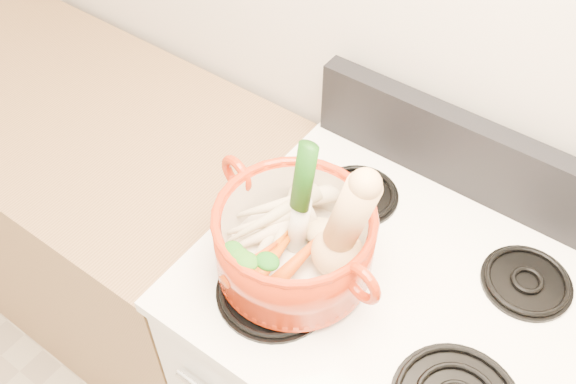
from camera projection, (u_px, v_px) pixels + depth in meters
The scene contains 23 objects.
wall_back at pixel (524, 45), 1.16m from camera, with size 3.50×0.02×2.60m, color beige.
cooktop at pixel (402, 288), 1.24m from camera, with size 0.78×0.67×0.03m, color white.
control_backsplash at pixel (480, 161), 1.33m from camera, with size 0.76×0.05×0.18m, color black.
counter_left at pixel (85, 204), 2.03m from camera, with size 1.36×0.65×0.90m, color olive.
burner_front_left at pixel (275, 289), 1.22m from camera, with size 0.22×0.22×0.02m, color black.
burner_back_left at pixel (358, 194), 1.38m from camera, with size 0.17×0.17×0.02m, color black.
burner_back_right at pixel (527, 281), 1.23m from camera, with size 0.17×0.17×0.02m, color black.
dutch_oven at pixel (294, 242), 1.19m from camera, with size 0.30×0.30×0.15m, color #A5250A.
pot_handle_left at pixel (237, 174), 1.23m from camera, with size 0.08×0.08×0.02m, color #A5250A.
pot_handle_right at pixel (362, 283), 1.07m from camera, with size 0.08×0.08×0.02m, color #A5250A.
squash at pixel (341, 225), 1.11m from camera, with size 0.11×0.11×0.26m, color tan, non-canonical shape.
leek at pixel (299, 199), 1.15m from camera, with size 0.04×0.04×0.26m, color silver.
ginger at pixel (323, 232), 1.23m from camera, with size 0.08×0.06×0.05m, color tan.
parsnip_0 at pixel (278, 227), 1.23m from camera, with size 0.05×0.05×0.24m, color beige.
parsnip_1 at pixel (267, 232), 1.22m from camera, with size 0.04×0.04×0.20m, color beige.
parsnip_2 at pixel (284, 226), 1.22m from camera, with size 0.04×0.04×0.17m, color beige.
parsnip_3 at pixel (266, 221), 1.22m from camera, with size 0.04×0.04×0.17m, color beige.
parsnip_4 at pixel (287, 202), 1.24m from camera, with size 0.04×0.04×0.21m, color #F1E5C4.
parsnip_5 at pixel (274, 215), 1.22m from camera, with size 0.04×0.04×0.20m, color beige.
carrot_0 at pixel (269, 265), 1.18m from camera, with size 0.03×0.03×0.17m, color #C44C09.
carrot_1 at pixel (266, 259), 1.18m from camera, with size 0.03×0.03×0.14m, color #CC580A.
carrot_2 at pixel (301, 258), 1.18m from camera, with size 0.03×0.03×0.18m, color #CD440A.
carrot_3 at pixel (251, 263), 1.16m from camera, with size 0.03×0.03×0.13m, color #CF480A.
Camera 1 is at (0.22, 0.71, 1.99)m, focal length 40.00 mm.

